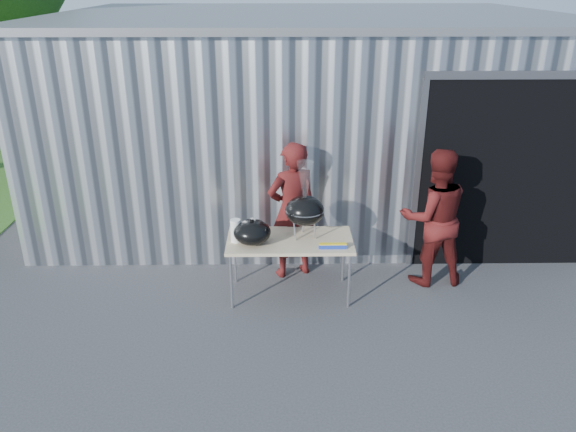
{
  "coord_description": "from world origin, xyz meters",
  "views": [
    {
      "loc": [
        0.29,
        -5.13,
        3.64
      ],
      "look_at": [
        0.38,
        0.92,
        1.05
      ],
      "focal_mm": 35.0,
      "sensor_mm": 36.0,
      "label": 1
    }
  ],
  "objects_px": {
    "folding_table": "(290,242)",
    "person_bystander": "(434,217)",
    "person_cook": "(292,211)",
    "kettle_grill": "(305,205)"
  },
  "relations": [
    {
      "from": "folding_table",
      "to": "person_cook",
      "type": "distance_m",
      "value": 0.56
    },
    {
      "from": "person_cook",
      "to": "person_bystander",
      "type": "bearing_deg",
      "value": 151.18
    },
    {
      "from": "kettle_grill",
      "to": "person_cook",
      "type": "distance_m",
      "value": 0.55
    },
    {
      "from": "person_bystander",
      "to": "person_cook",
      "type": "bearing_deg",
      "value": -11.11
    },
    {
      "from": "person_cook",
      "to": "person_bystander",
      "type": "height_order",
      "value": "person_cook"
    },
    {
      "from": "kettle_grill",
      "to": "person_bystander",
      "type": "xyz_separation_m",
      "value": [
        1.62,
        0.25,
        -0.28
      ]
    },
    {
      "from": "person_cook",
      "to": "person_bystander",
      "type": "distance_m",
      "value": 1.77
    },
    {
      "from": "kettle_grill",
      "to": "person_cook",
      "type": "height_order",
      "value": "person_cook"
    },
    {
      "from": "folding_table",
      "to": "person_bystander",
      "type": "relative_size",
      "value": 0.85
    },
    {
      "from": "kettle_grill",
      "to": "person_cook",
      "type": "relative_size",
      "value": 0.53
    }
  ]
}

